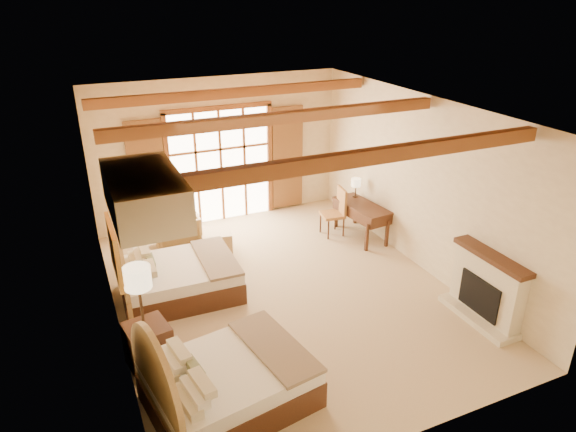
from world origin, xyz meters
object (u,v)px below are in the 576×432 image
bed_near (219,382)px  nightstand (149,346)px  desk (361,219)px  armchair (177,231)px  bed_far (171,277)px

bed_near → nightstand: (-0.67, 1.13, -0.06)m
nightstand → desk: bearing=15.6°
armchair → desk: 3.82m
nightstand → desk: size_ratio=0.48×
bed_near → bed_far: bearing=80.5°
bed_far → desk: bearing=11.3°
bed_near → desk: size_ratio=1.55×
bed_far → bed_near: bearing=-88.5°
nightstand → armchair: armchair is taller
bed_far → desk: (4.18, 0.71, 0.00)m
bed_far → nightstand: size_ratio=2.95×
desk → armchair: bearing=158.1°
bed_far → armchair: size_ratio=2.27×
armchair → desk: bearing=167.2°
armchair → desk: size_ratio=0.62×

